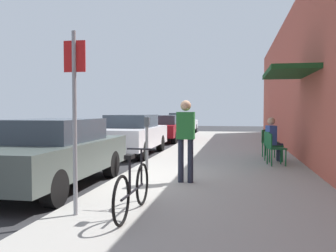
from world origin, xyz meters
TOP-DOWN VIEW (x-y plane):
  - ground_plane at (0.00, 0.00)m, footprint 60.00×60.00m
  - sidewalk_slab at (2.25, 2.00)m, footprint 4.50×32.00m
  - building_facade at (4.64, 2.00)m, footprint 1.40×32.00m
  - parked_car_0 at (-1.10, -0.98)m, footprint 1.80×4.40m
  - parked_car_1 at (-1.10, 4.69)m, footprint 1.80×4.40m
  - parked_car_2 at (-1.10, 10.62)m, footprint 1.80×4.40m
  - parked_car_3 at (-1.10, 16.90)m, footprint 1.80×4.40m
  - parking_meter at (0.45, 0.86)m, footprint 0.12×0.10m
  - street_sign at (0.40, -3.07)m, footprint 0.32×0.06m
  - bicycle_0 at (1.20, -2.89)m, footprint 0.46×1.71m
  - cafe_chair_0 at (3.64, 2.26)m, footprint 0.53×0.53m
  - cafe_chair_1 at (3.64, 3.03)m, footprint 0.54×0.54m
  - seated_patron_1 at (3.70, 3.05)m, footprint 0.50×0.45m
  - cafe_chair_2 at (3.64, 4.18)m, footprint 0.56×0.56m
  - pedestrian_standing at (1.62, -0.49)m, footprint 0.36×0.22m

SIDE VIEW (x-z plane):
  - ground_plane at x=0.00m, z-range 0.00..0.00m
  - sidewalk_slab at x=2.25m, z-range 0.00..0.12m
  - bicycle_0 at x=1.20m, z-range 0.03..0.93m
  - cafe_chair_0 at x=3.64m, z-range 0.19..1.06m
  - cafe_chair_1 at x=3.64m, z-range 0.19..1.06m
  - cafe_chair_2 at x=3.64m, z-range 0.19..1.06m
  - parked_car_2 at x=-1.10m, z-range 0.03..1.40m
  - parked_car_0 at x=-1.10m, z-range 0.03..1.46m
  - parked_car_3 at x=-1.10m, z-range 0.02..1.47m
  - parked_car_1 at x=-1.10m, z-range 0.03..1.48m
  - seated_patron_1 at x=3.70m, z-range 0.17..1.46m
  - parking_meter at x=0.45m, z-range 0.23..1.55m
  - pedestrian_standing at x=1.62m, z-range 0.27..1.97m
  - street_sign at x=0.40m, z-range 0.34..2.94m
  - building_facade at x=4.64m, z-range 0.00..5.21m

